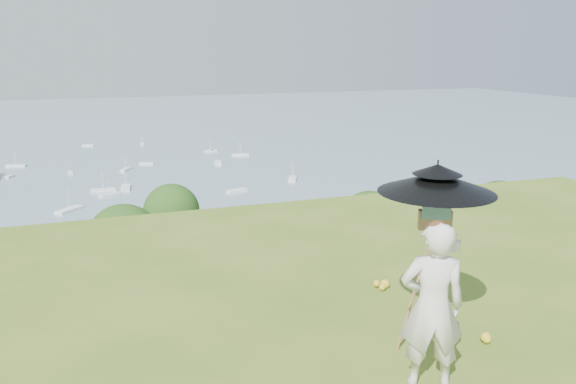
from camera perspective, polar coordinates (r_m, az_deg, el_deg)
name	(u,v)px	position (r m, az deg, el deg)	size (l,w,h in m)	color
ground	(551,374)	(6.42, 25.12, -16.38)	(14.00, 14.00, 0.00)	#506E1F
shoreline_tier	(142,321)	(88.11, -14.66, -12.52)	(170.00, 28.00, 8.00)	#6B6456
bay_water	(107,140)	(246.68, -17.87, 5.00)	(700.00, 700.00, 0.00)	#6F8B9E
slope_trees	(169,302)	(43.05, -11.96, -10.89)	(110.00, 50.00, 6.00)	#265118
harbor_town	(139,280)	(85.42, -14.93, -8.62)	(110.00, 22.00, 5.00)	silver
moored_boats	(69,184)	(169.10, -21.34, 0.79)	(140.00, 140.00, 0.70)	white
wildflowers	(533,356)	(6.54, 23.63, -15.00)	(10.00, 10.50, 0.12)	yellow
painter	(432,306)	(5.46, 14.43, -11.20)	(0.60, 0.39, 1.65)	silver
field_easel	(431,277)	(6.00, 14.33, -8.41)	(0.65, 0.65, 1.72)	#97643F
sun_umbrella	(436,193)	(5.75, 14.80, -0.10)	(1.16, 1.16, 0.67)	black
painter_cap	(438,226)	(5.18, 14.96, -3.40)	(0.20, 0.24, 0.10)	pink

